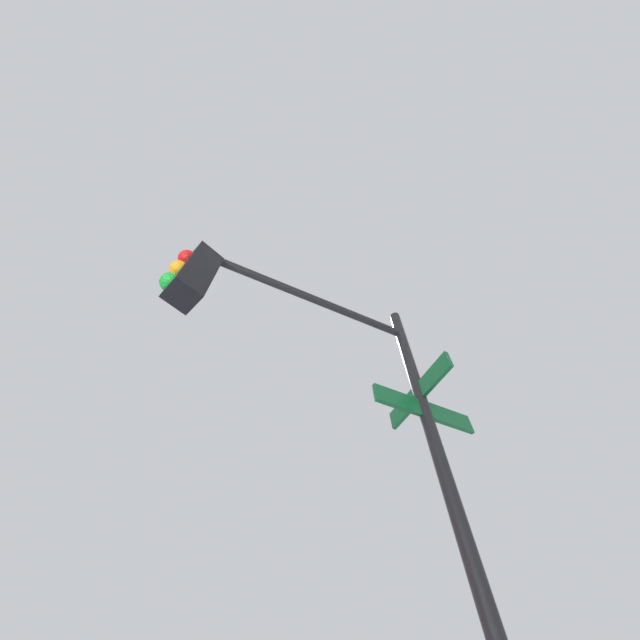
# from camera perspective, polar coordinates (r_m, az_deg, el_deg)

# --- Properties ---
(traffic_signal_near) EXTENTS (1.47, 3.05, 5.61)m
(traffic_signal_near) POSITION_cam_1_polar(r_m,az_deg,el_deg) (3.09, -0.42, -9.18)
(traffic_signal_near) COLOR black
(traffic_signal_near) RESTS_ON ground_plane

